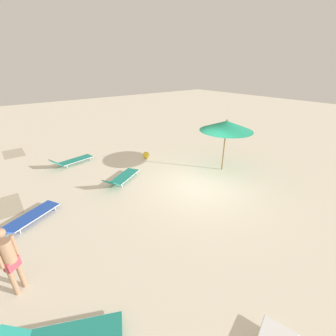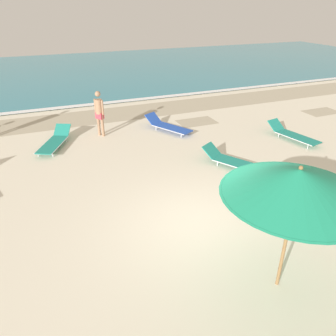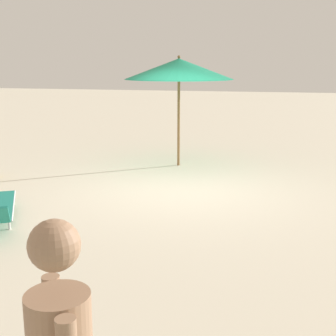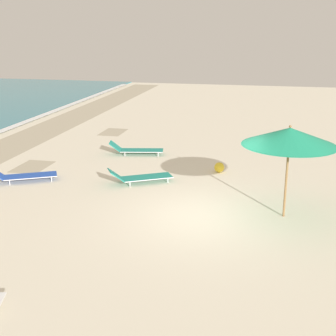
{
  "view_description": "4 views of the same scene",
  "coord_description": "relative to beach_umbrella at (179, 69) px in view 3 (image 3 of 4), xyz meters",
  "views": [
    {
      "loc": [
        -5.84,
        6.36,
        4.74
      ],
      "look_at": [
        0.34,
        1.52,
        1.13
      ],
      "focal_mm": 24.0,
      "sensor_mm": 36.0,
      "label": 1
    },
    {
      "loc": [
        -3.12,
        -5.39,
        4.76
      ],
      "look_at": [
        -0.33,
        1.42,
        0.99
      ],
      "focal_mm": 35.0,
      "sensor_mm": 36.0,
      "label": 2
    },
    {
      "loc": [
        -1.79,
        8.4,
        2.36
      ],
      "look_at": [
        -0.02,
        1.15,
        0.66
      ],
      "focal_mm": 50.0,
      "sensor_mm": 36.0,
      "label": 3
    },
    {
      "loc": [
        -11.58,
        -1.49,
        4.89
      ],
      "look_at": [
        0.81,
        1.25,
        1.05
      ],
      "focal_mm": 50.0,
      "sensor_mm": 36.0,
      "label": 4
    }
  ],
  "objects": [
    {
      "name": "beach_umbrella",
      "position": [
        0.0,
        0.0,
        0.0
      ],
      "size": [
        2.45,
        2.45,
        2.5
      ],
      "color": "olive",
      "rests_on": "ground_plane"
    },
    {
      "name": "ground_plane",
      "position": [
        -0.49,
        2.02,
        -2.28
      ],
      "size": [
        60.0,
        60.0,
        0.16
      ],
      "color": "beige"
    }
  ]
}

